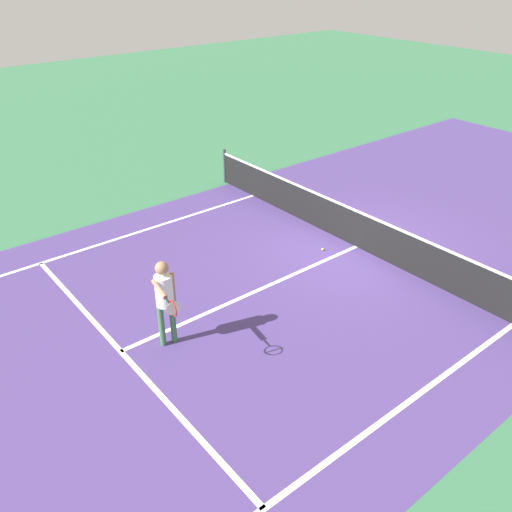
% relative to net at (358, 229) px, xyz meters
% --- Properties ---
extents(ground_plane, '(60.00, 60.00, 0.00)m').
position_rel_net_xyz_m(ground_plane, '(0.00, 0.00, -0.49)').
color(ground_plane, '#38724C').
extents(court_surface_inbounds, '(10.62, 24.40, 0.00)m').
position_rel_net_xyz_m(court_surface_inbounds, '(0.00, 0.00, -0.49)').
color(court_surface_inbounds, '#4C387A').
rests_on(court_surface_inbounds, ground_plane).
extents(line_sideline_left, '(0.10, 11.89, 0.01)m').
position_rel_net_xyz_m(line_sideline_left, '(-4.11, -5.95, -0.49)').
color(line_sideline_left, white).
rests_on(line_sideline_left, ground_plane).
extents(line_sideline_right, '(0.10, 11.89, 0.01)m').
position_rel_net_xyz_m(line_sideline_right, '(4.11, -5.95, -0.49)').
color(line_sideline_right, white).
rests_on(line_sideline_right, ground_plane).
extents(line_service_near, '(8.22, 0.10, 0.01)m').
position_rel_net_xyz_m(line_service_near, '(0.00, -6.40, -0.49)').
color(line_service_near, white).
rests_on(line_service_near, ground_plane).
extents(line_center_service, '(0.10, 6.40, 0.01)m').
position_rel_net_xyz_m(line_center_service, '(0.00, -3.20, -0.49)').
color(line_center_service, white).
rests_on(line_center_service, ground_plane).
extents(net, '(11.15, 0.09, 1.07)m').
position_rel_net_xyz_m(net, '(0.00, 0.00, 0.00)').
color(net, '#33383D').
rests_on(net, ground_plane).
extents(player_near, '(1.20, 0.66, 1.75)m').
position_rel_net_xyz_m(player_near, '(0.37, -5.58, 0.61)').
color(player_near, '#3F7247').
rests_on(player_near, ground_plane).
extents(tennis_ball_near_net, '(0.07, 0.07, 0.07)m').
position_rel_net_xyz_m(tennis_ball_near_net, '(-0.38, -0.80, -0.46)').
color(tennis_ball_near_net, '#CCE033').
rests_on(tennis_ball_near_net, ground_plane).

